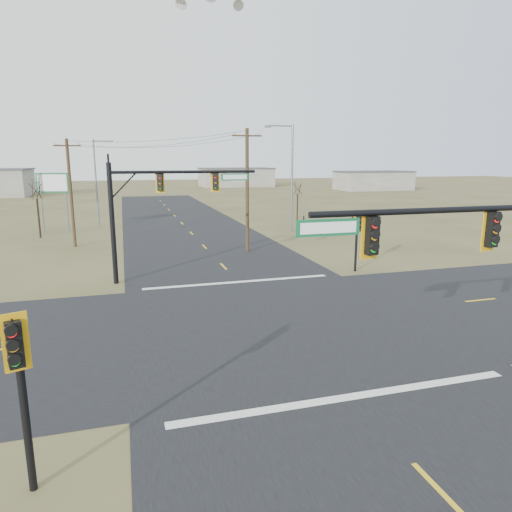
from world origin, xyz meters
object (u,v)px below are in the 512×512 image
Objects in this scene: pedestal_signal_ne at (358,229)px; utility_pole_far at (71,192)px; bare_tree_a at (36,189)px; streetlight_a at (290,173)px; pedestal_signal_sw at (18,365)px; mast_arm_far at (159,197)px; streetlight_c at (98,178)px; utility_pole_near at (247,189)px; bare_tree_c at (298,188)px; mast_arm_near at (496,250)px; highway_sign at (53,190)px.

utility_pole_far reaches higher than pedestal_signal_ne.
streetlight_a is at bearing -7.80° from bare_tree_a.
pedestal_signal_sw is 0.47× the size of utility_pole_far.
streetlight_c reaches higher than mast_arm_far.
bare_tree_a is at bearing 122.22° from utility_pole_far.
utility_pole_near is 1.66× the size of bare_tree_a.
mast_arm_far is 26.90m from streetlight_c.
pedestal_signal_sw is at bearing -86.68° from utility_pole_far.
utility_pole_near reaches higher than utility_pole_far.
streetlight_a is 2.14× the size of bare_tree_c.
streetlight_a is at bearing -116.51° from bare_tree_c.
mast_arm_near reaches higher than pedestal_signal_ne.
mast_arm_near is 1.97× the size of bare_tree_c.
utility_pole_near is 1.08× the size of utility_pole_far.
mast_arm_far is 13.52m from pedestal_signal_ne.
pedestal_signal_ne is (13.22, -1.50, -2.38)m from mast_arm_far.
streetlight_a reaches higher than mast_arm_near.
mast_arm_near is 45.04m from bare_tree_c.
bare_tree_a is (-25.19, 3.45, -1.47)m from streetlight_a.
utility_pole_near is at bearing -122.81° from bare_tree_c.
pedestal_signal_ne is at bearing 25.12° from pedestal_signal_sw.
bare_tree_c is at bearing 66.24° from mast_arm_near.
highway_sign is 25.41m from streetlight_a.
utility_pole_far is 1.50× the size of highway_sign.
highway_sign is 4.22m from bare_tree_a.
highway_sign is at bearing 105.44° from utility_pole_far.
bare_tree_c is (6.05, 26.82, 1.09)m from pedestal_signal_ne.
utility_pole_near is at bearing 63.62° from mast_arm_far.
streetlight_a is at bearing 91.18° from pedestal_signal_ne.
pedestal_signal_ne is 0.78× the size of bare_tree_c.
bare_tree_a is 1.17× the size of bare_tree_c.
streetlight_a reaches higher than bare_tree_a.
utility_pole_far is at bearing 134.62° from mast_arm_far.
streetlight_c is (-12.56, 18.96, 0.31)m from utility_pole_near.
pedestal_signal_ne is 31.91m from bare_tree_a.
mast_arm_near is at bearing -94.90° from streetlight_a.
mast_arm_near is 42.75m from bare_tree_a.
mast_arm_far is 15.46m from utility_pole_far.
streetlight_a is 1.84× the size of bare_tree_a.
bare_tree_c is at bearing 72.38° from mast_arm_far.
bare_tree_a is at bearing 145.40° from utility_pole_near.
mast_arm_far is at bearing 57.18° from pedestal_signal_sw.
mast_arm_far is 25.82m from highway_sign.
utility_pole_far is (-1.91, 32.83, 1.66)m from pedestal_signal_sw.
mast_arm_far is at bearing -179.98° from pedestal_signal_ne.
streetlight_c is at bearing 71.14° from pedestal_signal_sw.
mast_arm_near is 35.72m from utility_pole_far.
mast_arm_far is at bearing -58.24° from streetlight_c.
pedestal_signal_ne is at bearing -102.72° from bare_tree_c.
highway_sign is (-9.30, 24.07, -0.98)m from mast_arm_far.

